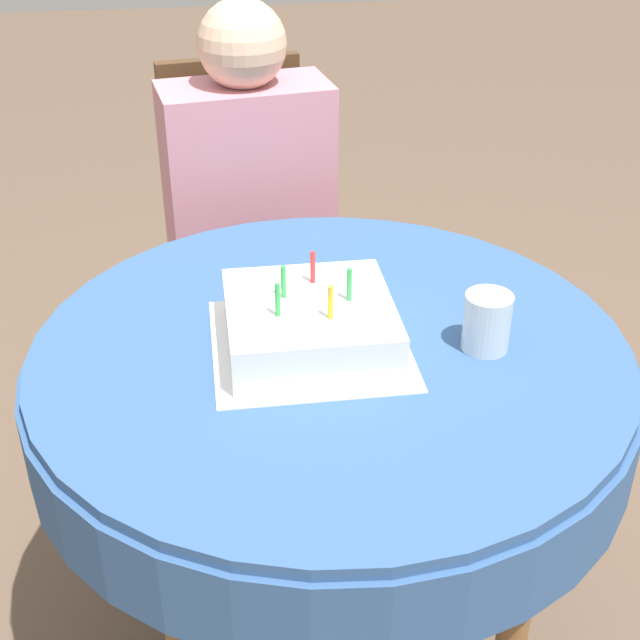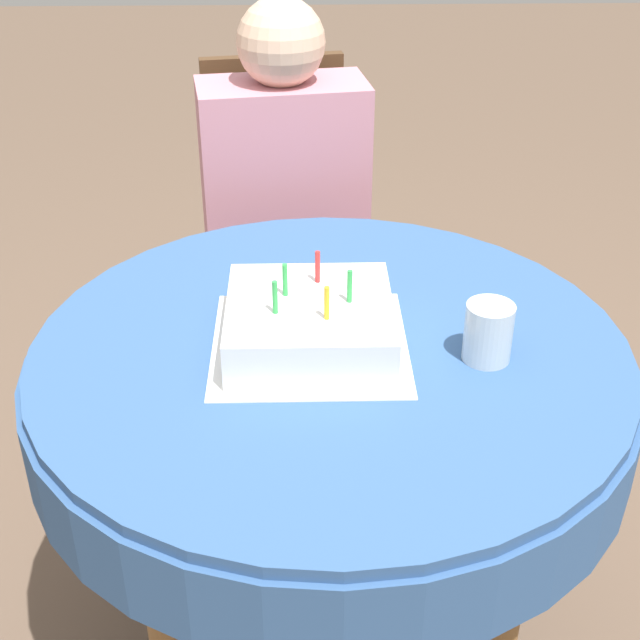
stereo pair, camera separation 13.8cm
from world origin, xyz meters
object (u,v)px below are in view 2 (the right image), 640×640
at_px(birthday_cake, 310,324).
at_px(drinking_glass, 488,332).
at_px(chair, 282,259).
at_px(person, 286,212).

height_order(birthday_cake, drinking_glass, birthday_cake).
xyz_separation_m(birthday_cake, drinking_glass, (0.27, -0.04, 0.01)).
xyz_separation_m(chair, drinking_glass, (0.33, -0.80, 0.29)).
xyz_separation_m(person, birthday_cake, (0.04, -0.67, 0.11)).
relative_size(birthday_cake, drinking_glass, 2.74).
bearing_deg(birthday_cake, chair, 94.44).
distance_m(chair, drinking_glass, 0.91).
height_order(person, birthday_cake, person).
bearing_deg(birthday_cake, drinking_glass, -9.03).
distance_m(person, birthday_cake, 0.68).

